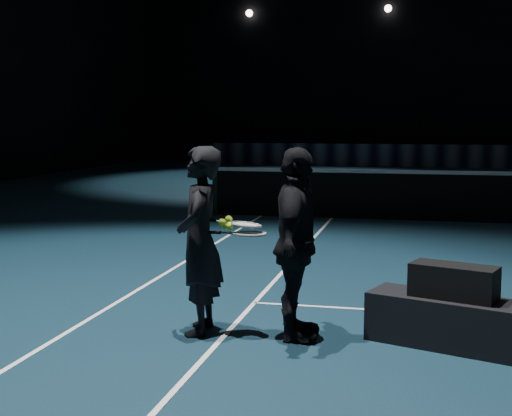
# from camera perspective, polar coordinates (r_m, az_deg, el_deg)

# --- Properties ---
(wall_back) EXTENTS (30.00, 0.00, 30.00)m
(wall_back) POSITION_cam_1_polar(r_m,az_deg,el_deg) (31.59, 17.92, 12.44)
(wall_back) COLOR black
(wall_back) RESTS_ON ground
(net_post_left) EXTENTS (0.10, 0.10, 1.10)m
(net_post_left) POSITION_cam_1_polar(r_m,az_deg,el_deg) (13.96, -3.30, 1.66)
(net_post_left) COLOR black
(net_post_left) RESTS_ON floor
(sponsor_backdrop) EXTENTS (22.00, 0.15, 0.90)m
(sponsor_backdrop) POSITION_cam_1_polar(r_m,az_deg,el_deg) (28.98, 17.98, 3.94)
(sponsor_backdrop) COLOR black
(sponsor_backdrop) RESTS_ON floor
(fixtures_far) EXTENTS (20.00, 0.30, 0.30)m
(fixtures_far) POSITION_cam_1_polar(r_m,az_deg,el_deg) (31.58, 18.05, 15.19)
(fixtures_far) COLOR white
(fixtures_far) RESTS_ON wall_back
(player_bench) EXTENTS (1.45, 0.90, 0.41)m
(player_bench) POSITION_cam_1_polar(r_m,az_deg,el_deg) (6.17, 15.43, -8.80)
(player_bench) COLOR black
(player_bench) RESTS_ON floor
(racket_bag) EXTENTS (0.75, 0.51, 0.28)m
(racket_bag) POSITION_cam_1_polar(r_m,az_deg,el_deg) (6.09, 15.54, -5.68)
(racket_bag) COLOR black
(racket_bag) RESTS_ON player_bench
(bag_signature) EXTENTS (0.30, 0.11, 0.09)m
(bag_signature) POSITION_cam_1_polar(r_m,az_deg,el_deg) (5.94, 15.60, -5.99)
(bag_signature) COLOR white
(bag_signature) RESTS_ON racket_bag
(player_a) EXTENTS (0.47, 0.65, 1.64)m
(player_a) POSITION_cam_1_polar(r_m,az_deg,el_deg) (6.23, -4.53, -2.62)
(player_a) COLOR black
(player_a) RESTS_ON floor
(player_b) EXTENTS (0.46, 0.99, 1.64)m
(player_b) POSITION_cam_1_polar(r_m,az_deg,el_deg) (6.03, 3.21, -2.93)
(player_b) COLOR black
(player_b) RESTS_ON floor
(racket_lower) EXTENTS (0.68, 0.22, 0.03)m
(racket_lower) POSITION_cam_1_polar(r_m,az_deg,el_deg) (6.10, -0.50, -2.07)
(racket_lower) COLOR black
(racket_lower) RESTS_ON player_a
(racket_upper) EXTENTS (0.69, 0.27, 0.10)m
(racket_upper) POSITION_cam_1_polar(r_m,az_deg,el_deg) (6.14, -0.87, -1.33)
(racket_upper) COLOR black
(racket_upper) RESTS_ON player_b
(tennis_balls) EXTENTS (0.12, 0.10, 0.12)m
(tennis_balls) POSITION_cam_1_polar(r_m,az_deg,el_deg) (6.14, -2.26, -1.27)
(tennis_balls) COLOR #B5DC2E
(tennis_balls) RESTS_ON racket_upper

